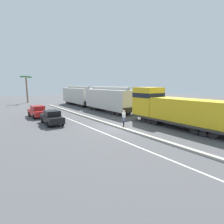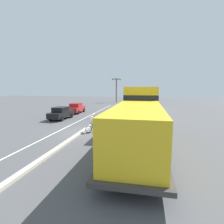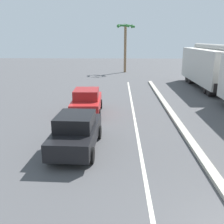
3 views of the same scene
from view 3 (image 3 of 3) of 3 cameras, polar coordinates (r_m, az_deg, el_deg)
The scene contains 6 objects.
median_curb at distance 12.20m, azimuth 17.45°, elevation -7.16°, with size 0.36×36.00×0.16m, color #B2AD9E.
lane_stripe at distance 11.81m, azimuth 6.04°, elevation -7.66°, with size 0.14×36.00×0.01m, color silver.
hopper_car_middle at distance 27.15m, azimuth 20.52°, elevation 9.25°, with size 2.90×10.60×4.18m.
parked_car_black at distance 11.39m, azimuth -7.77°, elevation -4.23°, with size 1.94×4.26×1.62m.
parked_car_red at distance 16.73m, azimuth -5.51°, elevation 2.31°, with size 1.93×4.25×1.62m.
palm_tree_near at distance 37.84m, azimuth 2.96°, elevation 16.22°, with size 2.59×2.75×6.75m.
Camera 3 is at (-3.30, -4.81, 4.67)m, focal length 42.00 mm.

